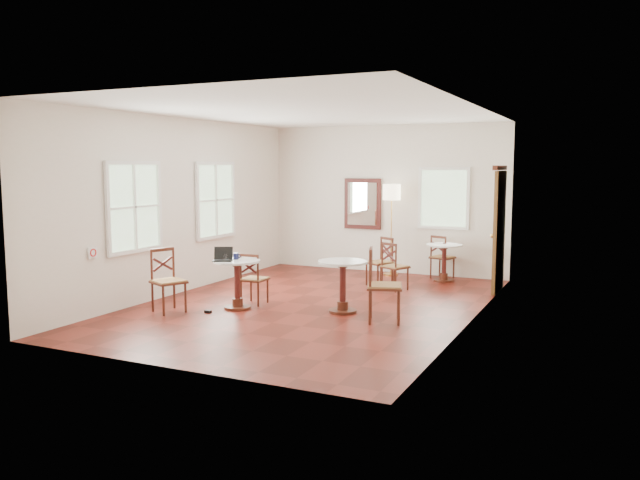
# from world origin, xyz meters

# --- Properties ---
(ground) EXTENTS (7.00, 7.00, 0.00)m
(ground) POSITION_xyz_m (0.00, 0.00, 0.00)
(ground) COLOR #5C180F
(ground) RESTS_ON ground
(room_shell) EXTENTS (5.02, 7.02, 3.01)m
(room_shell) POSITION_xyz_m (-0.06, 0.27, 1.89)
(room_shell) COLOR silver
(room_shell) RESTS_ON ground
(cafe_table_near) EXTENTS (0.71, 0.71, 0.76)m
(cafe_table_near) POSITION_xyz_m (-0.92, -0.73, 0.47)
(cafe_table_near) COLOR #481E12
(cafe_table_near) RESTS_ON ground
(cafe_table_mid) EXTENTS (0.74, 0.74, 0.78)m
(cafe_table_mid) POSITION_xyz_m (0.64, -0.27, 0.48)
(cafe_table_mid) COLOR #481E12
(cafe_table_mid) RESTS_ON ground
(cafe_table_back) EXTENTS (0.67, 0.67, 0.71)m
(cafe_table_back) POSITION_xyz_m (1.37, 2.91, 0.44)
(cafe_table_back) COLOR #481E12
(cafe_table_back) RESTS_ON ground
(chair_near_a) EXTENTS (0.38, 0.38, 0.82)m
(chair_near_a) POSITION_xyz_m (-0.86, -0.33, 0.41)
(chair_near_a) COLOR #481E12
(chair_near_a) RESTS_ON ground
(chair_near_b) EXTENTS (0.58, 0.58, 0.95)m
(chair_near_b) POSITION_xyz_m (-1.75, -1.34, 0.47)
(chair_near_b) COLOR #481E12
(chair_near_b) RESTS_ON ground
(chair_mid_a) EXTENTS (0.52, 0.52, 0.85)m
(chair_mid_a) POSITION_xyz_m (0.79, 1.69, 0.42)
(chair_mid_a) COLOR #481E12
(chair_mid_a) RESTS_ON ground
(chair_mid_b) EXTENTS (0.61, 0.61, 1.05)m
(chair_mid_b) POSITION_xyz_m (1.37, -0.57, 0.52)
(chair_mid_b) COLOR #481E12
(chair_mid_b) RESTS_ON ground
(chair_back_a) EXTENTS (0.49, 0.49, 0.85)m
(chair_back_a) POSITION_xyz_m (1.26, 3.21, 0.42)
(chair_back_a) COLOR #481E12
(chair_back_a) RESTS_ON ground
(chair_back_b) EXTENTS (0.56, 0.56, 0.88)m
(chair_back_b) POSITION_xyz_m (0.43, 1.99, 0.44)
(chair_back_b) COLOR #481E12
(chair_back_b) RESTS_ON ground
(floor_lamp) EXTENTS (0.35, 0.35, 1.82)m
(floor_lamp) POSITION_xyz_m (0.24, 3.15, 1.54)
(floor_lamp) COLOR #BF8C3F
(floor_lamp) RESTS_ON ground
(laptop) EXTENTS (0.35, 0.33, 0.20)m
(laptop) POSITION_xyz_m (-1.08, -0.87, 0.81)
(laptop) COLOR black
(laptop) RESTS_ON cafe_table_near
(mouse) EXTENTS (0.11, 0.08, 0.04)m
(mouse) POSITION_xyz_m (-1.03, -0.57, 0.77)
(mouse) COLOR black
(mouse) RESTS_ON cafe_table_near
(navy_mug) EXTENTS (0.12, 0.08, 0.10)m
(navy_mug) POSITION_xyz_m (-0.97, -0.67, 0.80)
(navy_mug) COLOR #101337
(navy_mug) RESTS_ON cafe_table_near
(water_glass) EXTENTS (0.07, 0.07, 0.11)m
(water_glass) POSITION_xyz_m (-1.00, -0.91, 0.81)
(water_glass) COLOR white
(water_glass) RESTS_ON cafe_table_near
(power_adapter) EXTENTS (0.10, 0.06, 0.04)m
(power_adapter) POSITION_xyz_m (-1.17, -1.16, 0.02)
(power_adapter) COLOR black
(power_adapter) RESTS_ON ground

